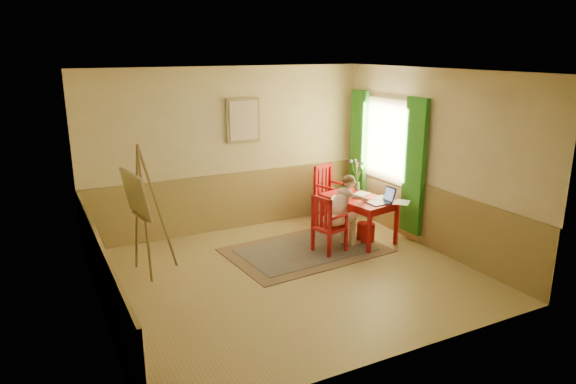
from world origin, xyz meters
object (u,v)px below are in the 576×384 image
chair_back (330,194)px  figure (342,209)px  table (359,203)px  laptop (383,200)px  chair_left (328,224)px  easel (139,199)px

chair_back → figure: 1.32m
table → laptop: (0.16, -0.42, 0.14)m
table → chair_left: 0.82m
figure → laptop: size_ratio=2.86×
table → chair_back: size_ratio=1.25×
chair_back → laptop: 1.43m
chair_left → chair_back: size_ratio=0.88×
table → easel: easel is taller
laptop → chair_back: bearing=94.4°
figure → easel: easel is taller
table → laptop: size_ratio=3.18×
chair_left → figure: size_ratio=0.78×
chair_back → figure: size_ratio=0.89×
chair_left → chair_back: chair_back is taller
easel → laptop: bearing=-10.2°
table → figure: size_ratio=1.11×
chair_back → figure: bearing=-113.3°
table → laptop: bearing=-69.2°
chair_left → easel: easel is taller
table → laptop: 0.47m
chair_left → laptop: bearing=-9.2°
chair_back → easel: size_ratio=0.56×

